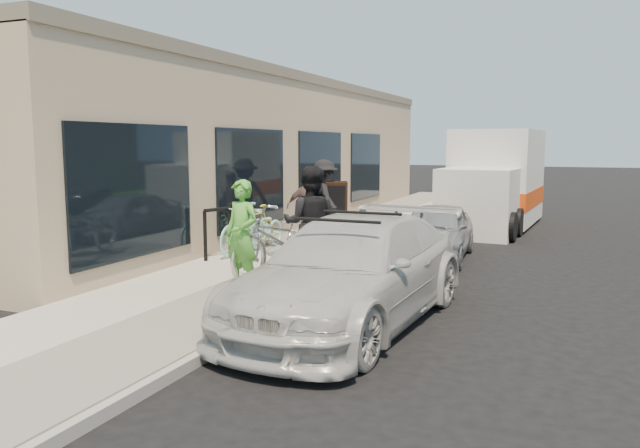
% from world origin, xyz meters
% --- Properties ---
extents(ground, '(120.00, 120.00, 0.00)m').
position_xyz_m(ground, '(0.00, 0.00, 0.00)').
color(ground, black).
rests_on(ground, ground).
extents(sidewalk, '(3.00, 34.00, 0.15)m').
position_xyz_m(sidewalk, '(-2.00, 3.00, 0.07)').
color(sidewalk, '#B2ACA0').
rests_on(sidewalk, ground).
extents(curb, '(0.12, 34.00, 0.13)m').
position_xyz_m(curb, '(-0.45, 3.00, 0.07)').
color(curb, '#9B978D').
rests_on(curb, ground).
extents(storefront, '(3.60, 20.00, 4.22)m').
position_xyz_m(storefront, '(-5.24, 7.99, 2.12)').
color(storefront, tan).
rests_on(storefront, ground).
extents(bike_rack, '(0.24, 0.69, 1.00)m').
position_xyz_m(bike_rack, '(-3.17, 2.00, 0.75)').
color(bike_rack, black).
rests_on(bike_rack, sidewalk).
extents(sandwich_board, '(0.89, 0.89, 1.12)m').
position_xyz_m(sandwich_board, '(-3.29, 8.65, 0.72)').
color(sandwich_board, black).
rests_on(sandwich_board, sidewalk).
extents(sedan_white, '(2.38, 5.01, 1.45)m').
position_xyz_m(sedan_white, '(0.55, -0.67, 0.71)').
color(sedan_white, beige).
rests_on(sedan_white, ground).
extents(sedan_silver, '(1.57, 3.46, 1.15)m').
position_xyz_m(sedan_silver, '(0.57, 4.45, 0.58)').
color(sedan_silver, '#9A9B9F').
rests_on(sedan_silver, ground).
extents(moving_truck, '(2.42, 5.72, 2.76)m').
position_xyz_m(moving_truck, '(1.03, 10.04, 1.22)').
color(moving_truck, silver).
rests_on(moving_truck, ground).
extents(tandem_bike, '(1.32, 2.58, 1.29)m').
position_xyz_m(tandem_bike, '(-1.29, 1.00, 0.80)').
color(tandem_bike, silver).
rests_on(tandem_bike, sidewalk).
extents(woman_rider, '(0.70, 0.55, 1.69)m').
position_xyz_m(woman_rider, '(-1.43, -0.08, 0.99)').
color(woman_rider, '#51A938').
rests_on(woman_rider, sidewalk).
extents(man_standing, '(1.06, 0.92, 1.87)m').
position_xyz_m(man_standing, '(-0.73, 0.92, 1.09)').
color(man_standing, black).
rests_on(man_standing, sidewalk).
extents(cruiser_bike_a, '(0.61, 1.75, 1.03)m').
position_xyz_m(cruiser_bike_a, '(-2.94, 2.66, 0.67)').
color(cruiser_bike_a, '#93DCD2').
rests_on(cruiser_bike_a, sidewalk).
extents(cruiser_bike_b, '(0.72, 1.73, 0.89)m').
position_xyz_m(cruiser_bike_b, '(-2.88, 3.28, 0.59)').
color(cruiser_bike_b, '#93DCD2').
rests_on(cruiser_bike_b, sidewalk).
extents(cruiser_bike_c, '(0.44, 1.52, 0.91)m').
position_xyz_m(cruiser_bike_c, '(-3.06, 3.44, 0.61)').
color(cruiser_bike_c, gold).
rests_on(cruiser_bike_c, sidewalk).
extents(bystander_a, '(1.34, 1.32, 1.85)m').
position_xyz_m(bystander_a, '(-2.37, 5.51, 1.07)').
color(bystander_a, black).
rests_on(bystander_a, sidewalk).
extents(bystander_b, '(0.98, 0.79, 1.56)m').
position_xyz_m(bystander_b, '(-2.47, 4.69, 0.93)').
color(bystander_b, brown).
rests_on(bystander_b, sidewalk).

